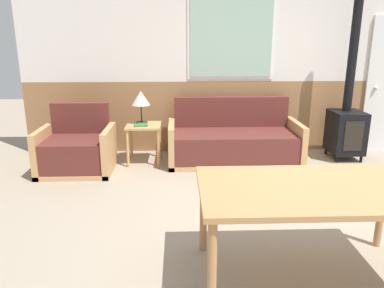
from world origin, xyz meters
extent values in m
plane|color=gray|center=(0.00, 0.00, 0.00)|extent=(16.00, 16.00, 0.00)
cube|color=#996B42|center=(0.00, 2.63, 0.55)|extent=(7.20, 0.06, 1.10)
cube|color=silver|center=(0.00, 2.63, 1.90)|extent=(7.20, 0.06, 1.60)
cube|color=white|center=(-0.45, 2.59, 1.80)|extent=(1.30, 0.01, 1.33)
cube|color=#99BCA8|center=(-0.45, 2.58, 1.80)|extent=(1.22, 0.02, 1.25)
cube|color=tan|center=(-0.45, 2.01, 0.03)|extent=(1.87, 0.84, 0.06)
cube|color=#5B2823|center=(-0.45, 1.99, 0.25)|extent=(1.71, 0.76, 0.38)
cube|color=#5B2823|center=(-0.45, 2.38, 0.67)|extent=(1.71, 0.10, 0.45)
cube|color=tan|center=(-1.35, 2.01, 0.29)|extent=(0.08, 0.84, 0.58)
cube|color=tan|center=(0.44, 2.01, 0.29)|extent=(0.08, 0.84, 0.58)
cube|color=tan|center=(-2.61, 1.69, 0.03)|extent=(0.95, 0.77, 0.06)
cube|color=#5B2823|center=(-2.61, 1.67, 0.26)|extent=(0.79, 0.69, 0.39)
cube|color=#5B2823|center=(-2.61, 2.02, 0.67)|extent=(0.79, 0.10, 0.42)
cube|color=tan|center=(-3.05, 1.69, 0.30)|extent=(0.08, 0.77, 0.59)
cube|color=tan|center=(-2.18, 1.69, 0.30)|extent=(0.08, 0.77, 0.59)
cube|color=tan|center=(-1.74, 2.05, 0.54)|extent=(0.48, 0.48, 0.03)
cylinder|color=tan|center=(-1.95, 1.84, 0.26)|extent=(0.04, 0.04, 0.53)
cylinder|color=tan|center=(-1.53, 1.84, 0.26)|extent=(0.04, 0.04, 0.53)
cylinder|color=tan|center=(-1.95, 2.26, 0.26)|extent=(0.04, 0.04, 0.53)
cylinder|color=tan|center=(-1.53, 2.26, 0.26)|extent=(0.04, 0.04, 0.53)
cylinder|color=#262628|center=(-1.77, 2.13, 0.57)|extent=(0.17, 0.17, 0.02)
cylinder|color=#262628|center=(-1.77, 2.13, 0.70)|extent=(0.02, 0.02, 0.25)
cone|color=beige|center=(-1.77, 2.13, 0.92)|extent=(0.26, 0.26, 0.20)
cube|color=#2D7F3D|center=(-1.77, 1.96, 0.57)|extent=(0.21, 0.17, 0.02)
cube|color=#B27F4C|center=(-0.29, -0.71, 0.71)|extent=(1.63, 0.92, 0.04)
cylinder|color=#B27F4C|center=(-1.05, -1.11, 0.34)|extent=(0.06, 0.06, 0.69)
cylinder|color=#B27F4C|center=(-1.05, -0.31, 0.34)|extent=(0.06, 0.06, 0.69)
cylinder|color=#B27F4C|center=(0.46, -0.31, 0.34)|extent=(0.06, 0.06, 0.69)
cylinder|color=black|center=(1.04, 1.91, 0.05)|extent=(0.04, 0.04, 0.10)
cylinder|color=black|center=(1.39, 1.91, 0.05)|extent=(0.04, 0.04, 0.10)
cylinder|color=black|center=(1.04, 2.33, 0.05)|extent=(0.04, 0.04, 0.10)
cylinder|color=black|center=(1.39, 2.33, 0.05)|extent=(0.04, 0.04, 0.10)
cube|color=black|center=(1.22, 2.12, 0.41)|extent=(0.44, 0.52, 0.61)
cube|color=black|center=(1.22, 1.86, 0.41)|extent=(0.27, 0.01, 0.43)
cylinder|color=black|center=(1.22, 2.17, 1.52)|extent=(0.13, 0.13, 1.61)
sphere|color=silver|center=(1.81, 2.54, 0.99)|extent=(0.06, 0.06, 0.06)
camera|label=1|loc=(-1.25, -3.14, 1.74)|focal=35.00mm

